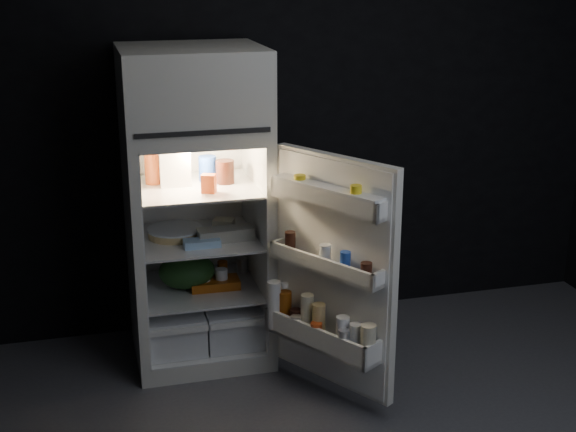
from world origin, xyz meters
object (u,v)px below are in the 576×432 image
object	(u,v)px
milk_jug	(174,163)
egg_carton	(226,234)
fridge_door	(330,278)
refrigerator	(195,196)
yogurt_tray	(215,284)

from	to	relation	value
milk_jug	egg_carton	bearing A→B (deg)	-29.96
milk_jug	fridge_door	bearing A→B (deg)	-44.47
refrigerator	egg_carton	world-z (taller)	refrigerator
fridge_door	yogurt_tray	world-z (taller)	fridge_door
refrigerator	yogurt_tray	bearing A→B (deg)	-45.54
fridge_door	yogurt_tray	bearing A→B (deg)	128.55
milk_jug	egg_carton	world-z (taller)	milk_jug
egg_carton	yogurt_tray	xyz separation A→B (m)	(-0.06, 0.05, -0.31)
fridge_door	yogurt_tray	size ratio (longest dim) A/B	4.40
fridge_door	milk_jug	bearing A→B (deg)	133.23
refrigerator	fridge_door	size ratio (longest dim) A/B	1.46
refrigerator	milk_jug	distance (m)	0.22
milk_jug	yogurt_tray	xyz separation A→B (m)	(0.19, -0.11, -0.69)
egg_carton	yogurt_tray	bearing A→B (deg)	137.53
milk_jug	yogurt_tray	size ratio (longest dim) A/B	0.86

